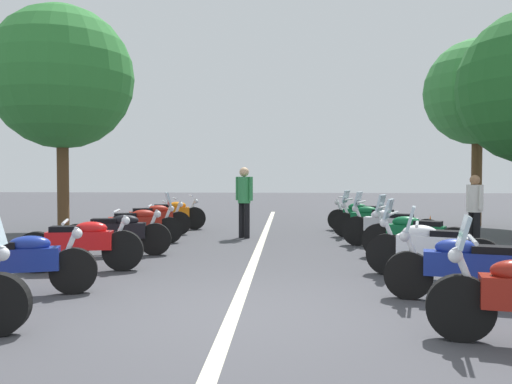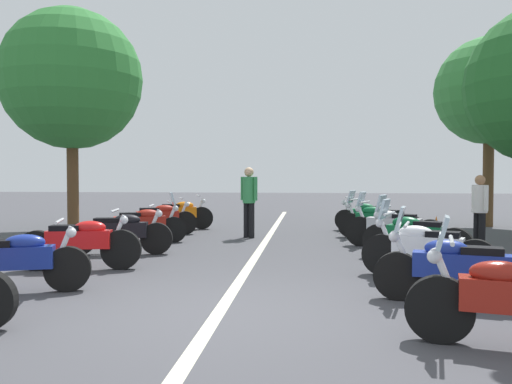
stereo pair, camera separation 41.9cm
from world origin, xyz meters
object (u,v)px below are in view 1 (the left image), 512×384
Objects in this scene: motorcycle_left_row_1 at (17,263)px; motorcycle_right_row_6 at (363,216)px; motorcycle_left_row_3 at (117,233)px; motorcycle_right_row_4 at (389,226)px; motorcycle_left_row_5 at (152,219)px; motorcycle_right_row_3 at (414,235)px; motorcycle_left_row_4 at (137,224)px; roadside_tree_0 at (478,93)px; motorcycle_right_row_5 at (373,220)px; motorcycle_left_row_2 at (81,243)px; motorcycle_right_row_1 at (469,266)px; bystander_0 at (244,196)px; roadside_tree_1 at (62,78)px; bystander_1 at (475,206)px; traffic_cone_2 at (430,228)px; motorcycle_left_row_6 at (172,214)px; motorcycle_right_row_2 at (430,248)px.

motorcycle_left_row_1 is 1.01× the size of motorcycle_right_row_6.
motorcycle_right_row_4 is (1.47, -5.58, 0.02)m from motorcycle_left_row_3.
motorcycle_right_row_3 is at bearing -52.78° from motorcycle_left_row_5.
motorcycle_left_row_4 is 0.35× the size of roadside_tree_0.
motorcycle_right_row_5 is 6.38m from roadside_tree_0.
motorcycle_right_row_3 is at bearing 3.77° from motorcycle_left_row_2.
motorcycle_right_row_1 is (-6.68, -5.78, 0.01)m from motorcycle_left_row_5.
roadside_tree_1 is at bearing -67.47° from bystander_0.
bystander_1 is (3.17, -7.45, 0.46)m from motorcycle_left_row_2.
motorcycle_right_row_3 is 0.32× the size of roadside_tree_0.
motorcycle_right_row_5 is at bearing 124.90° from bystander_1.
motorcycle_right_row_3 is (-3.49, -5.89, 0.02)m from motorcycle_left_row_5.
roadside_tree_1 reaches higher than motorcycle_left_row_4.
bystander_1 is at bearing -154.82° from motorcycle_right_row_4.
traffic_cone_2 is (-0.48, -7.00, -0.16)m from motorcycle_left_row_5.
motorcycle_right_row_5 is at bearing 78.96° from traffic_cone_2.
motorcycle_left_row_4 is 1.05× the size of motorcycle_left_row_5.
motorcycle_right_row_4 is 3.33× the size of traffic_cone_2.
roadside_tree_1 reaches higher than motorcycle_left_row_3.
motorcycle_right_row_3 reaches higher than motorcycle_left_row_4.
motorcycle_right_row_6 is at bearing 36.57° from motorcycle_left_row_1.
motorcycle_left_row_6 is 3.17× the size of traffic_cone_2.
motorcycle_left_row_3 is 3.81m from bystander_0.
motorcycle_left_row_1 is at bearing 72.69° from motorcycle_right_row_5.
motorcycle_right_row_3 is at bearing -73.28° from motorcycle_right_row_2.
motorcycle_left_row_1 is 9.36m from traffic_cone_2.
bystander_0 is at bearing 53.37° from motorcycle_left_row_2.
motorcycle_right_row_5 is 9.26m from roadside_tree_1.
motorcycle_left_row_6 is at bearing 79.15° from motorcycle_left_row_2.
motorcycle_left_row_2 is 1.01× the size of motorcycle_right_row_5.
motorcycle_right_row_3 is (3.21, -5.88, 0.02)m from motorcycle_left_row_1.
motorcycle_left_row_4 is 1.07× the size of motorcycle_right_row_2.
motorcycle_left_row_1 is at bearing 14.79° from motorcycle_right_row_1.
motorcycle_right_row_5 reaches higher than motorcycle_left_row_6.
motorcycle_left_row_3 is at bearing -16.58° from motorcycle_right_row_1.
motorcycle_left_row_5 is 1.23× the size of bystander_1.
motorcycle_left_row_5 is 7.02m from traffic_cone_2.
motorcycle_left_row_6 is (6.36, -0.05, -0.00)m from motorcycle_left_row_2.
roadside_tree_1 is (2.58, 8.48, 3.81)m from motorcycle_right_row_4.
motorcycle_left_row_1 is at bearing 131.61° from traffic_cone_2.
motorcycle_right_row_4 is at bearing -48.97° from motorcycle_left_row_6.
motorcycle_left_row_3 reaches higher than traffic_cone_2.
motorcycle_right_row_1 is 3.40× the size of traffic_cone_2.
motorcycle_right_row_2 is at bearing 68.03° from bystander_0.
motorcycle_left_row_3 is 1.03× the size of motorcycle_right_row_1.
roadside_tree_0 is 12.45m from roadside_tree_1.
motorcycle_left_row_6 is 9.84m from motorcycle_right_row_1.
motorcycle_left_row_5 is 3.20× the size of traffic_cone_2.
motorcycle_left_row_3 is at bearing -107.81° from motorcycle_left_row_4.
motorcycle_left_row_3 is 0.37× the size of roadside_tree_0.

